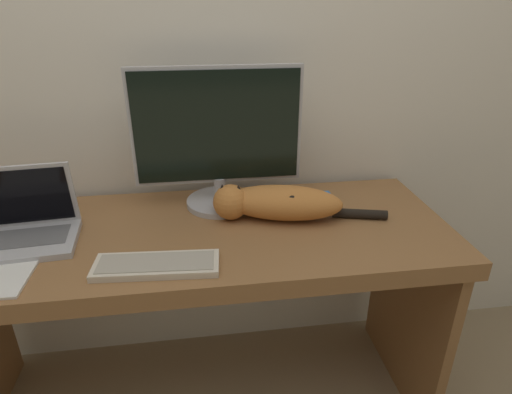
{
  "coord_description": "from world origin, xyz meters",
  "views": [
    {
      "loc": [
        0.03,
        -0.91,
        1.45
      ],
      "look_at": [
        0.2,
        0.28,
        0.89
      ],
      "focal_mm": 30.0,
      "sensor_mm": 36.0,
      "label": 1
    }
  ],
  "objects_px": {
    "laptop": "(25,228)",
    "external_keyboard": "(157,265)",
    "monitor": "(218,140)",
    "cat": "(276,202)"
  },
  "relations": [
    {
      "from": "laptop",
      "to": "cat",
      "type": "height_order",
      "value": "laptop"
    },
    {
      "from": "external_keyboard",
      "to": "laptop",
      "type": "bearing_deg",
      "value": 157.17
    },
    {
      "from": "monitor",
      "to": "laptop",
      "type": "height_order",
      "value": "monitor"
    },
    {
      "from": "laptop",
      "to": "external_keyboard",
      "type": "xyz_separation_m",
      "value": [
        0.4,
        -0.2,
        -0.04
      ]
    },
    {
      "from": "cat",
      "to": "monitor",
      "type": "bearing_deg",
      "value": 157.23
    },
    {
      "from": "laptop",
      "to": "external_keyboard",
      "type": "bearing_deg",
      "value": -31.98
    },
    {
      "from": "monitor",
      "to": "laptop",
      "type": "xyz_separation_m",
      "value": [
        -0.6,
        -0.18,
        -0.2
      ]
    },
    {
      "from": "laptop",
      "to": "cat",
      "type": "bearing_deg",
      "value": -1.87
    },
    {
      "from": "monitor",
      "to": "external_keyboard",
      "type": "distance_m",
      "value": 0.49
    },
    {
      "from": "monitor",
      "to": "external_keyboard",
      "type": "relative_size",
      "value": 1.64
    }
  ]
}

